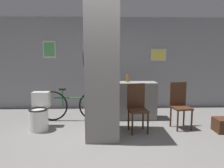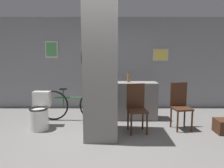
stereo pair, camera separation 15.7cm
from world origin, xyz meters
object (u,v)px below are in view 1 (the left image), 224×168
at_px(chair_near_pillar, 137,106).
at_px(chair_by_doorway, 180,103).
at_px(bicycle, 73,105).
at_px(bottle_tall, 128,78).
at_px(toilet, 39,114).

xyz_separation_m(chair_near_pillar, chair_by_doorway, (0.95, 0.18, 0.00)).
xyz_separation_m(bicycle, bottle_tall, (1.30, 0.17, 0.62)).
bearing_deg(chair_near_pillar, bicycle, 144.63).
height_order(toilet, bottle_tall, bottle_tall).
height_order(toilet, chair_by_doorway, chair_by_doorway).
bearing_deg(bicycle, bottle_tall, 7.46).
height_order(chair_near_pillar, chair_by_doorway, same).
bearing_deg(bottle_tall, chair_near_pillar, -83.44).
bearing_deg(bottle_tall, chair_by_doorway, -34.87).
distance_m(chair_by_doorway, bottle_tall, 1.36).
relative_size(chair_near_pillar, bottle_tall, 3.73).
xyz_separation_m(chair_by_doorway, bicycle, (-2.35, 0.56, -0.15)).
relative_size(bicycle, bottle_tall, 6.51).
distance_m(toilet, bicycle, 0.86).
bearing_deg(chair_by_doorway, toilet, 171.05).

